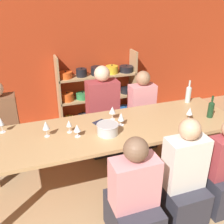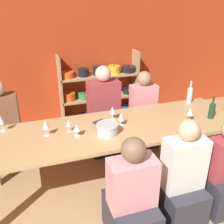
{
  "view_description": "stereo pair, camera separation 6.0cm",
  "coord_description": "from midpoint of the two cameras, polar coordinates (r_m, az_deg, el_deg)",
  "views": [
    {
      "loc": [
        -0.87,
        -0.66,
        2.24
      ],
      "look_at": [
        0.05,
        1.96,
        0.93
      ],
      "focal_mm": 42.0,
      "sensor_mm": 36.0,
      "label": 1
    },
    {
      "loc": [
        -0.82,
        -0.68,
        2.24
      ],
      "look_at": [
        0.05,
        1.96,
        0.93
      ],
      "focal_mm": 42.0,
      "sensor_mm": 36.0,
      "label": 2
    }
  ],
  "objects": [
    {
      "name": "wine_glass_red_c",
      "position": [
        3.06,
        2.54,
        -1.13
      ],
      "size": [
        0.08,
        0.08,
        0.16
      ],
      "color": "white",
      "rests_on": "dining_table"
    },
    {
      "name": "person_far_c",
      "position": [
        3.89,
        -1.35,
        -1.8
      ],
      "size": [
        0.45,
        0.56,
        1.3
      ],
      "rotation": [
        0.0,
        0.0,
        3.14
      ],
      "color": "#2D2D38",
      "rests_on": "ground_plane"
    },
    {
      "name": "wine_glass_red_b",
      "position": [
        3.18,
        0.66,
        0.37
      ],
      "size": [
        0.08,
        0.08,
        0.17
      ],
      "color": "white",
      "rests_on": "dining_table"
    },
    {
      "name": "wine_glass_white_a",
      "position": [
        3.15,
        -22.47,
        -1.76
      ],
      "size": [
        0.07,
        0.07,
        0.19
      ],
      "color": "white",
      "rests_on": "dining_table"
    },
    {
      "name": "wine_glass_red_d",
      "position": [
        3.31,
        17.19,
        -0.02
      ],
      "size": [
        0.08,
        0.08,
        0.16
      ],
      "color": "white",
      "rests_on": "dining_table"
    },
    {
      "name": "person_far_a",
      "position": [
        3.84,
        -21.68,
        -4.67
      ],
      "size": [
        0.43,
        0.53,
        1.21
      ],
      "rotation": [
        0.0,
        0.0,
        3.14
      ],
      "color": "#2D2D38",
      "rests_on": "ground_plane"
    },
    {
      "name": "shelf_unit",
      "position": [
        4.79,
        -2.27,
        4.2
      ],
      "size": [
        1.42,
        0.3,
        1.24
      ],
      "color": "tan",
      "rests_on": "ground_plane"
    },
    {
      "name": "cell_phone",
      "position": [
        3.17,
        -2.3,
        -2.13
      ],
      "size": [
        0.17,
        0.12,
        0.01
      ],
      "color": "#1E2338",
      "rests_on": "dining_table"
    },
    {
      "name": "wine_glass_red_e",
      "position": [
        2.85,
        -7.11,
        -3.48
      ],
      "size": [
        0.08,
        0.08,
        0.14
      ],
      "color": "white",
      "rests_on": "dining_table"
    },
    {
      "name": "dining_table",
      "position": [
        3.1,
        1.14,
        -4.56
      ],
      "size": [
        3.01,
        0.91,
        0.78
      ],
      "color": "tan",
      "rests_on": "ground_plane"
    },
    {
      "name": "person_far_b",
      "position": [
        4.07,
        7.01,
        -1.27
      ],
      "size": [
        0.39,
        0.48,
        1.18
      ],
      "rotation": [
        0.0,
        0.0,
        3.14
      ],
      "color": "#2D2D38",
      "rests_on": "ground_plane"
    },
    {
      "name": "wine_glass_empty_a",
      "position": [
        2.91,
        -13.68,
        -2.74
      ],
      "size": [
        0.08,
        0.08,
        0.18
      ],
      "color": "white",
      "rests_on": "dining_table"
    },
    {
      "name": "person_near_b",
      "position": [
        2.88,
        15.4,
        -14.93
      ],
      "size": [
        0.41,
        0.52,
        1.16
      ],
      "color": "#2D2D38",
      "rests_on": "ground_plane"
    },
    {
      "name": "wine_bottle_dark",
      "position": [
        3.46,
        21.38,
        0.48
      ],
      "size": [
        0.07,
        0.07,
        0.28
      ],
      "color": "#19381E",
      "rests_on": "dining_table"
    },
    {
      "name": "wall_back_red",
      "position": [
        4.66,
        -7.68,
        14.05
      ],
      "size": [
        8.8,
        0.06,
        2.7
      ],
      "color": "#B23819",
      "rests_on": "ground_plane"
    },
    {
      "name": "wine_bottle_green",
      "position": [
        3.83,
        17.01,
        3.74
      ],
      "size": [
        0.07,
        0.07,
        0.32
      ],
      "color": "#B2C6C1",
      "rests_on": "dining_table"
    },
    {
      "name": "person_near_c",
      "position": [
        3.13,
        23.18,
        -13.09
      ],
      "size": [
        0.35,
        0.43,
        1.09
      ],
      "color": "#2D2D38",
      "rests_on": "ground_plane"
    },
    {
      "name": "wine_glass_red_a",
      "position": [
        2.95,
        -8.84,
        -2.49
      ],
      "size": [
        0.06,
        0.06,
        0.15
      ],
      "color": "white",
      "rests_on": "dining_table"
    },
    {
      "name": "mixing_bowl",
      "position": [
        2.89,
        -0.47,
        -3.63
      ],
      "size": [
        0.25,
        0.25,
        0.12
      ],
      "color": "#B7BABC",
      "rests_on": "dining_table"
    },
    {
      "name": "person_near_a",
      "position": [
        2.62,
        4.92,
        -19.37
      ],
      "size": [
        0.43,
        0.54,
        1.12
      ],
      "color": "#2D2D38",
      "rests_on": "ground_plane"
    }
  ]
}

